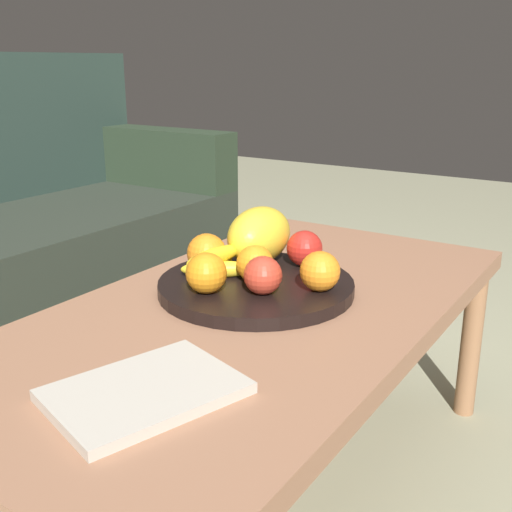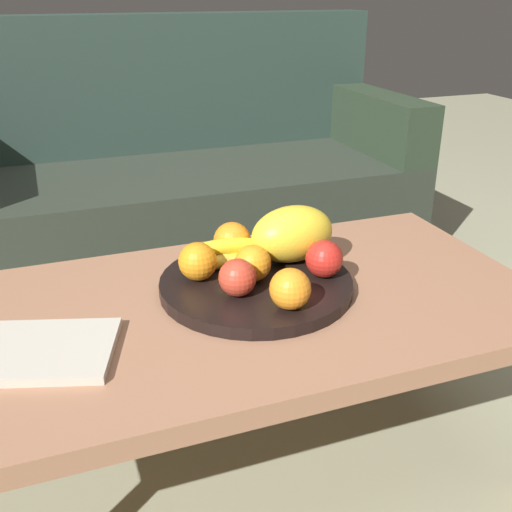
{
  "view_description": "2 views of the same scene",
  "coord_description": "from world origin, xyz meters",
  "px_view_note": "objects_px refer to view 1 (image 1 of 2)",
  "views": [
    {
      "loc": [
        -0.91,
        -0.6,
        0.87
      ],
      "look_at": [
        0.06,
        0.04,
        0.51
      ],
      "focal_mm": 43.62,
      "sensor_mm": 36.0,
      "label": 1
    },
    {
      "loc": [
        -0.32,
        -0.98,
        0.99
      ],
      "look_at": [
        0.06,
        0.04,
        0.51
      ],
      "focal_mm": 42.13,
      "sensor_mm": 36.0,
      "label": 2
    }
  ],
  "objects_px": {
    "coffee_table": "(255,326)",
    "orange_right": "(206,273)",
    "fruit_bowl": "(256,286)",
    "orange_front": "(255,264)",
    "magazine": "(145,391)",
    "apple_left": "(304,248)",
    "melon_large_front": "(259,235)",
    "banana_bunch": "(217,265)",
    "apple_front": "(262,276)",
    "orange_left": "(320,271)",
    "orange_back": "(207,253)"
  },
  "relations": [
    {
      "from": "melon_large_front",
      "to": "apple_front",
      "type": "height_order",
      "value": "melon_large_front"
    },
    {
      "from": "magazine",
      "to": "apple_left",
      "type": "bearing_deg",
      "value": 23.52
    },
    {
      "from": "coffee_table",
      "to": "apple_left",
      "type": "relative_size",
      "value": 16.04
    },
    {
      "from": "apple_left",
      "to": "melon_large_front",
      "type": "bearing_deg",
      "value": 106.71
    },
    {
      "from": "apple_left",
      "to": "banana_bunch",
      "type": "height_order",
      "value": "apple_left"
    },
    {
      "from": "apple_front",
      "to": "banana_bunch",
      "type": "bearing_deg",
      "value": 75.66
    },
    {
      "from": "fruit_bowl",
      "to": "orange_right",
      "type": "xyz_separation_m",
      "value": [
        -0.11,
        0.04,
        0.05
      ]
    },
    {
      "from": "melon_large_front",
      "to": "banana_bunch",
      "type": "relative_size",
      "value": 1.18
    },
    {
      "from": "orange_front",
      "to": "apple_front",
      "type": "distance_m",
      "value": 0.07
    },
    {
      "from": "fruit_bowl",
      "to": "orange_left",
      "type": "height_order",
      "value": "orange_left"
    },
    {
      "from": "fruit_bowl",
      "to": "melon_large_front",
      "type": "distance_m",
      "value": 0.14
    },
    {
      "from": "banana_bunch",
      "to": "orange_right",
      "type": "bearing_deg",
      "value": -155.8
    },
    {
      "from": "coffee_table",
      "to": "orange_right",
      "type": "xyz_separation_m",
      "value": [
        -0.05,
        0.07,
        0.11
      ]
    },
    {
      "from": "coffee_table",
      "to": "orange_left",
      "type": "bearing_deg",
      "value": -52.91
    },
    {
      "from": "melon_large_front",
      "to": "orange_left",
      "type": "bearing_deg",
      "value": -114.44
    },
    {
      "from": "melon_large_front",
      "to": "orange_front",
      "type": "relative_size",
      "value": 2.5
    },
    {
      "from": "coffee_table",
      "to": "orange_left",
      "type": "xyz_separation_m",
      "value": [
        0.07,
        -0.1,
        0.11
      ]
    },
    {
      "from": "coffee_table",
      "to": "magazine",
      "type": "bearing_deg",
      "value": -170.83
    },
    {
      "from": "coffee_table",
      "to": "apple_front",
      "type": "distance_m",
      "value": 0.11
    },
    {
      "from": "coffee_table",
      "to": "banana_bunch",
      "type": "height_order",
      "value": "banana_bunch"
    },
    {
      "from": "banana_bunch",
      "to": "magazine",
      "type": "xyz_separation_m",
      "value": [
        -0.39,
        -0.17,
        -0.04
      ]
    },
    {
      "from": "melon_large_front",
      "to": "apple_left",
      "type": "relative_size",
      "value": 2.43
    },
    {
      "from": "melon_large_front",
      "to": "orange_front",
      "type": "bearing_deg",
      "value": -150.81
    },
    {
      "from": "melon_large_front",
      "to": "banana_bunch",
      "type": "height_order",
      "value": "melon_large_front"
    },
    {
      "from": "orange_front",
      "to": "orange_left",
      "type": "relative_size",
      "value": 0.96
    },
    {
      "from": "orange_left",
      "to": "apple_left",
      "type": "relative_size",
      "value": 1.01
    },
    {
      "from": "melon_large_front",
      "to": "orange_back",
      "type": "bearing_deg",
      "value": 156.02
    },
    {
      "from": "fruit_bowl",
      "to": "apple_front",
      "type": "distance_m",
      "value": 0.09
    },
    {
      "from": "orange_right",
      "to": "melon_large_front",
      "type": "bearing_deg",
      "value": 5.51
    },
    {
      "from": "orange_front",
      "to": "apple_left",
      "type": "xyz_separation_m",
      "value": [
        0.14,
        -0.03,
        0.0
      ]
    },
    {
      "from": "orange_front",
      "to": "orange_right",
      "type": "distance_m",
      "value": 0.11
    },
    {
      "from": "fruit_bowl",
      "to": "magazine",
      "type": "xyz_separation_m",
      "value": [
        -0.42,
        -0.09,
        -0.0
      ]
    },
    {
      "from": "orange_front",
      "to": "orange_back",
      "type": "height_order",
      "value": "orange_back"
    },
    {
      "from": "orange_front",
      "to": "magazine",
      "type": "height_order",
      "value": "orange_front"
    },
    {
      "from": "fruit_bowl",
      "to": "banana_bunch",
      "type": "relative_size",
      "value": 2.47
    },
    {
      "from": "orange_right",
      "to": "banana_bunch",
      "type": "distance_m",
      "value": 0.09
    },
    {
      "from": "magazine",
      "to": "orange_left",
      "type": "bearing_deg",
      "value": 12.45
    },
    {
      "from": "orange_left",
      "to": "melon_large_front",
      "type": "bearing_deg",
      "value": 65.56
    },
    {
      "from": "coffee_table",
      "to": "orange_front",
      "type": "bearing_deg",
      "value": 34.1
    },
    {
      "from": "melon_large_front",
      "to": "apple_left",
      "type": "xyz_separation_m",
      "value": [
        0.03,
        -0.09,
        -0.02
      ]
    },
    {
      "from": "fruit_bowl",
      "to": "orange_front",
      "type": "height_order",
      "value": "orange_front"
    },
    {
      "from": "apple_front",
      "to": "orange_right",
      "type": "bearing_deg",
      "value": 118.01
    },
    {
      "from": "melon_large_front",
      "to": "orange_front",
      "type": "xyz_separation_m",
      "value": [
        -0.11,
        -0.06,
        -0.02
      ]
    },
    {
      "from": "orange_back",
      "to": "coffee_table",
      "type": "bearing_deg",
      "value": -106.44
    },
    {
      "from": "melon_large_front",
      "to": "apple_left",
      "type": "height_order",
      "value": "melon_large_front"
    },
    {
      "from": "apple_front",
      "to": "apple_left",
      "type": "distance_m",
      "value": 0.19
    },
    {
      "from": "fruit_bowl",
      "to": "coffee_table",
      "type": "bearing_deg",
      "value": -147.77
    },
    {
      "from": "fruit_bowl",
      "to": "orange_front",
      "type": "distance_m",
      "value": 0.05
    },
    {
      "from": "magazine",
      "to": "fruit_bowl",
      "type": "bearing_deg",
      "value": 29.98
    },
    {
      "from": "fruit_bowl",
      "to": "orange_front",
      "type": "relative_size",
      "value": 5.27
    }
  ]
}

